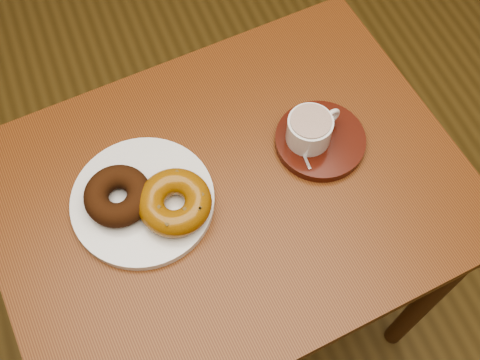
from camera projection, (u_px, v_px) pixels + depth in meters
name	position (u px, v px, depth m)	size (l,w,h in m)	color
cafe_table	(230.00, 218.00, 1.16)	(0.87, 0.68, 0.77)	brown
donut_plate	(143.00, 201.00, 1.03)	(0.25, 0.25, 0.02)	silver
donut_cinnamon	(118.00, 196.00, 1.00)	(0.11, 0.11, 0.04)	#35190A
donut_caramel	(175.00, 202.00, 1.00)	(0.17, 0.17, 0.05)	#8B560F
saucer	(320.00, 141.00, 1.09)	(0.16, 0.16, 0.02)	#3C1008
coffee_cup	(310.00, 129.00, 1.05)	(0.11, 0.08, 0.06)	silver
teaspoon	(296.00, 137.00, 1.08)	(0.02, 0.09, 0.01)	silver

